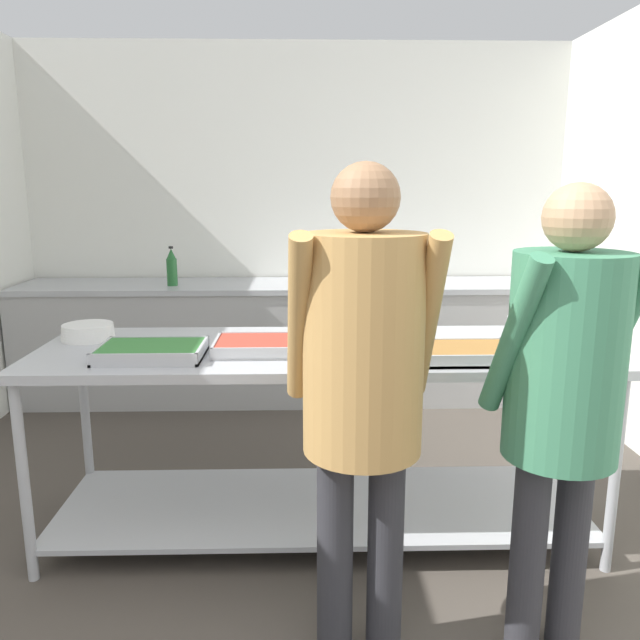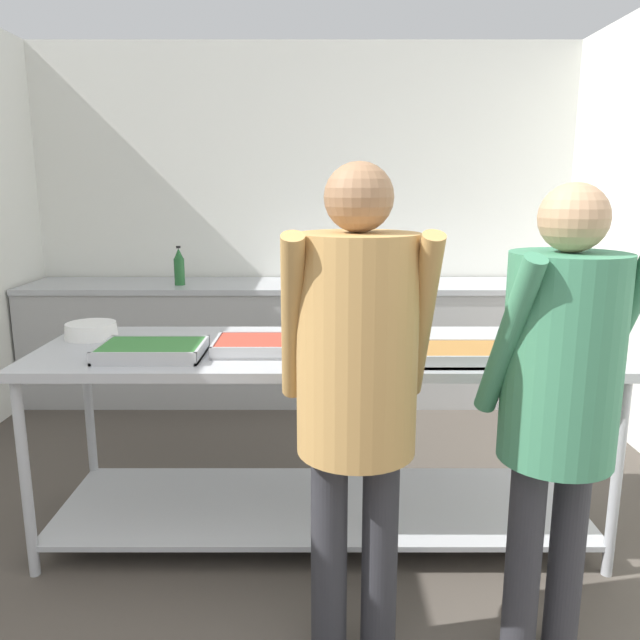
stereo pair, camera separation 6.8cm
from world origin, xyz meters
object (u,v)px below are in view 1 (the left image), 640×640
serving_tray_vegetables (267,346)px  plate_stack (88,332)px  serving_tray_roast (152,352)px  water_bottle (172,268)px  broccoli_bowl (357,343)px  guest_serving_left (363,371)px  sauce_pan (533,327)px  guest_serving_right (564,380)px  serving_tray_greens (456,353)px

serving_tray_vegetables → plate_stack: bearing=163.5°
serving_tray_roast → water_bottle: size_ratio=1.52×
plate_stack → broccoli_bowl: size_ratio=0.93×
serving_tray_roast → water_bottle: bearing=99.2°
serving_tray_roast → guest_serving_left: 1.05m
serving_tray_roast → serving_tray_vegetables: same height
sauce_pan → guest_serving_right: 0.99m
serving_tray_greens → guest_serving_left: 0.73m
serving_tray_vegetables → sauce_pan: bearing=11.0°
serving_tray_vegetables → water_bottle: water_bottle is taller
broccoli_bowl → guest_serving_left: size_ratio=0.16×
serving_tray_roast → broccoli_bowl: bearing=2.9°
serving_tray_roast → water_bottle: 2.01m
serving_tray_vegetables → guest_serving_right: 1.22m
guest_serving_left → guest_serving_right: (0.64, 0.00, -0.04)m
serving_tray_vegetables → water_bottle: (-0.79, 1.90, 0.10)m
plate_stack → serving_tray_vegetables: 0.88m
guest_serving_left → sauce_pan: bearing=47.0°
serving_tray_vegetables → water_bottle: size_ratio=1.57×
water_bottle → guest_serving_left: bearing=-66.5°
plate_stack → guest_serving_right: guest_serving_right is taller
serving_tray_vegetables → serving_tray_greens: bearing=-10.1°
serving_tray_vegetables → sauce_pan: (1.24, 0.24, 0.02)m
guest_serving_left → serving_tray_roast: bearing=141.9°
broccoli_bowl → sauce_pan: broccoli_bowl is taller
broccoli_bowl → water_bottle: size_ratio=0.91×
broccoli_bowl → serving_tray_roast: bearing=-177.1°
water_bottle → serving_tray_roast: bearing=-80.8°
serving_tray_roast → serving_tray_greens: (1.26, -0.06, -0.00)m
broccoli_bowl → guest_serving_left: bearing=-93.4°
guest_serving_left → guest_serving_right: guest_serving_left is taller
serving_tray_vegetables → sauce_pan: 1.27m
sauce_pan → serving_tray_roast: bearing=-169.5°
serving_tray_vegetables → guest_serving_left: guest_serving_left is taller
plate_stack → sauce_pan: bearing=-0.2°
guest_serving_right → serving_tray_vegetables: bearing=144.1°
serving_tray_vegetables → guest_serving_right: guest_serving_right is taller
broccoli_bowl → guest_serving_right: size_ratio=0.16×
broccoli_bowl → sauce_pan: size_ratio=0.68×
guest_serving_right → water_bottle: 3.17m
plate_stack → broccoli_bowl: 1.26m
serving_tray_roast → serving_tray_vegetables: bearing=9.3°
serving_tray_vegetables → serving_tray_greens: same height
serving_tray_roast → broccoli_bowl: broccoli_bowl is taller
sauce_pan → serving_tray_vegetables: bearing=-169.0°
water_bottle → serving_tray_greens: bearing=-52.3°
guest_serving_right → serving_tray_roast: bearing=156.4°
guest_serving_left → guest_serving_right: bearing=0.4°
broccoli_bowl → sauce_pan: 0.90m
guest_serving_left → serving_tray_vegetables: bearing=115.6°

